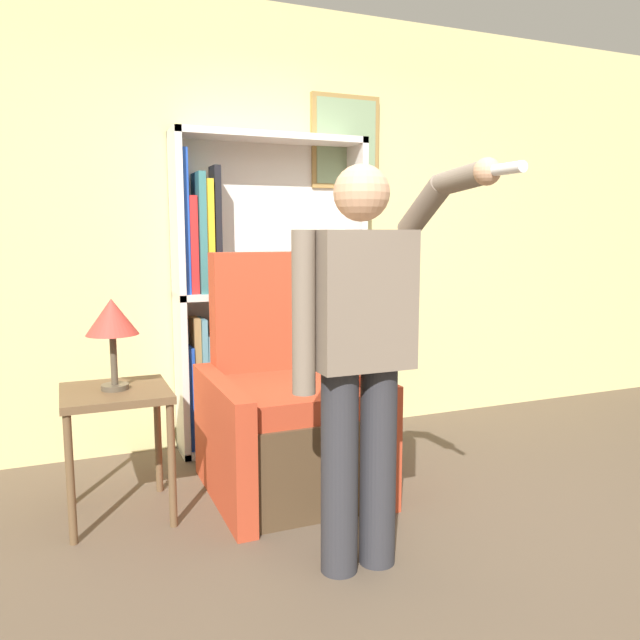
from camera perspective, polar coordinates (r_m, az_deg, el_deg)
The scene contains 7 objects.
ground_plane at distance 2.71m, azimuth 11.56°, elevation -22.49°, with size 14.00×14.00×0.00m, color brown.
wall_back at distance 4.17m, azimuth -3.81°, elevation 8.48°, with size 8.00×0.11×2.80m.
bookcase at distance 3.97m, azimuth -6.63°, elevation 1.62°, with size 1.22×0.28×1.97m.
armchair at distance 3.40m, azimuth -3.17°, elevation -8.86°, with size 0.83×0.92×1.26m.
person_standing at distance 2.45m, azimuth 3.78°, elevation -2.49°, with size 0.53×0.78×1.63m.
side_table at distance 3.16m, azimuth -18.14°, elevation -7.80°, with size 0.49×0.49×0.63m.
table_lamp at distance 3.07m, azimuth -18.49°, elevation -0.02°, with size 0.24×0.24×0.43m.
Camera 1 is at (-1.34, -1.92, 1.37)m, focal length 35.00 mm.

